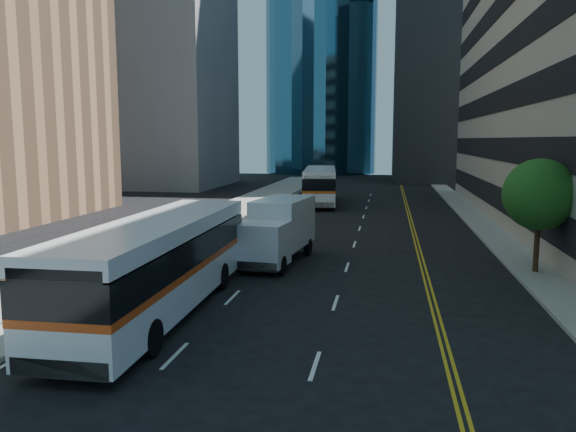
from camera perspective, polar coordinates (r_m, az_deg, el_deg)
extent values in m
plane|color=black|center=(19.52, 2.81, -10.36)|extent=(160.00, 160.00, 0.00)
cube|color=gray|center=(45.65, -6.31, 0.19)|extent=(5.00, 90.00, 0.15)
cube|color=gray|center=(44.32, 18.66, -0.41)|extent=(2.00, 90.00, 0.15)
cube|color=gray|center=(77.50, -13.60, 16.05)|extent=(18.00, 18.00, 35.00)
cylinder|color=#332114|center=(27.66, 23.93, -2.94)|extent=(0.24, 0.24, 2.20)
sphere|color=#134517|center=(27.34, 24.21, 2.01)|extent=(3.20, 3.20, 3.20)
cube|color=white|center=(20.36, -12.89, -6.96)|extent=(3.02, 12.90, 1.18)
cube|color=#DB4914|center=(20.19, -12.95, -5.05)|extent=(3.04, 12.92, 0.24)
cube|color=black|center=(20.07, -13.00, -3.41)|extent=(3.04, 12.92, 0.96)
cube|color=white|center=(19.94, -13.07, -1.14)|extent=(3.02, 12.90, 0.54)
cylinder|color=black|center=(17.72, -21.49, -11.00)|extent=(0.34, 1.08, 1.07)
cylinder|color=black|center=(16.61, -13.73, -11.93)|extent=(0.34, 1.08, 1.07)
cylinder|color=black|center=(24.01, -12.64, -5.75)|extent=(0.34, 1.08, 1.07)
cylinder|color=black|center=(23.20, -6.76, -6.09)|extent=(0.34, 1.08, 1.07)
cube|color=white|center=(53.59, 3.28, 2.31)|extent=(4.10, 13.15, 1.19)
cube|color=#C35312|center=(53.53, 3.28, 3.05)|extent=(4.12, 13.17, 0.24)
cube|color=black|center=(53.49, 3.29, 3.69)|extent=(4.12, 13.17, 0.97)
cube|color=white|center=(53.43, 3.29, 4.55)|extent=(4.10, 13.15, 0.54)
cylinder|color=black|center=(49.82, 1.72, 1.40)|extent=(0.43, 1.11, 1.08)
cylinder|color=black|center=(49.77, 4.67, 1.37)|extent=(0.43, 1.11, 1.08)
cylinder|color=black|center=(57.10, 2.05, 2.22)|extent=(0.43, 1.11, 1.08)
cylinder|color=black|center=(57.06, 4.62, 2.19)|extent=(0.43, 1.11, 1.08)
cube|color=silver|center=(25.63, -2.68, -2.86)|extent=(2.46, 2.29, 1.95)
cube|color=black|center=(24.74, -3.37, -2.37)|extent=(2.02, 0.30, 1.02)
cube|color=silver|center=(28.57, -0.50, -0.61)|extent=(2.74, 4.69, 2.41)
cube|color=black|center=(27.85, -1.13, -3.74)|extent=(2.35, 6.28, 0.23)
cylinder|color=black|center=(25.98, -4.88, -4.76)|extent=(0.36, 0.92, 0.89)
cylinder|color=black|center=(25.33, -0.68, -5.06)|extent=(0.36, 0.92, 0.89)
cylinder|color=black|center=(30.25, -1.61, -2.94)|extent=(0.36, 0.92, 0.89)
cylinder|color=black|center=(29.69, 2.04, -3.15)|extent=(0.36, 0.92, 0.89)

